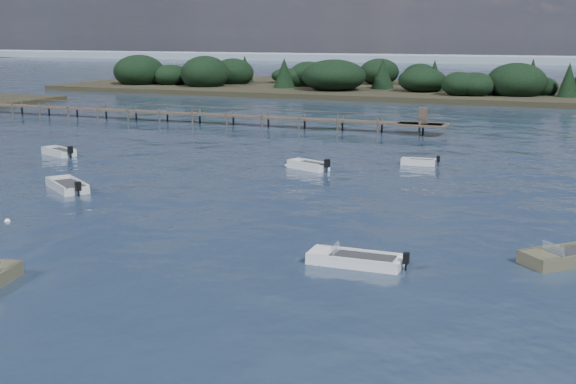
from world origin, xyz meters
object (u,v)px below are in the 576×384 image
at_px(dinghy_mid_white_b, 570,259).
at_px(dinghy_mid_grey, 67,187).
at_px(dinghy_mid_white_a, 355,261).
at_px(jetty, 196,114).
at_px(tender_far_white, 308,167).
at_px(tender_far_grey, 59,153).
at_px(tender_far_grey_b, 418,163).

distance_m(dinghy_mid_white_b, dinghy_mid_grey, 30.90).
xyz_separation_m(dinghy_mid_white_a, jetty, (-31.40, 42.42, 0.85)).
xyz_separation_m(dinghy_mid_white_b, dinghy_mid_grey, (-30.64, 4.06, -0.00)).
height_order(dinghy_mid_white_b, jetty, jetty).
relative_size(tender_far_white, dinghy_mid_white_b, 0.81).
height_order(tender_far_white, dinghy_mid_white_b, dinghy_mid_white_b).
relative_size(dinghy_mid_white_b, jetty, 0.07).
bearing_deg(tender_far_white, tender_far_grey, -175.10).
relative_size(tender_far_grey, dinghy_mid_white_b, 0.85).
xyz_separation_m(tender_far_grey_b, jetty, (-28.92, 17.07, 0.84)).
relative_size(tender_far_grey, dinghy_mid_grey, 0.86).
distance_m(tender_far_grey, tender_far_grey_b, 29.51).
relative_size(tender_far_grey_b, dinghy_mid_grey, 0.67).
bearing_deg(dinghy_mid_white_a, tender_far_grey, 149.11).
xyz_separation_m(tender_far_grey_b, tender_far_white, (-7.27, -4.81, 0.03)).
bearing_deg(jetty, tender_far_white, -45.32).
relative_size(tender_far_grey, tender_far_white, 1.05).
bearing_deg(jetty, tender_far_grey_b, -30.56).
bearing_deg(tender_far_grey, jetty, 90.40).
distance_m(tender_far_grey, dinghy_mid_white_a, 36.40).
distance_m(tender_far_grey_b, dinghy_mid_white_a, 25.47).
height_order(tender_far_grey_b, dinghy_mid_white_b, dinghy_mid_white_b).
distance_m(tender_far_white, dinghy_mid_white_a, 22.73).
xyz_separation_m(dinghy_mid_grey, jetty, (-9.56, 34.47, 0.83)).
distance_m(tender_far_grey, dinghy_mid_grey, 14.27).
bearing_deg(tender_far_white, dinghy_mid_white_b, -41.89).
xyz_separation_m(tender_far_white, jetty, (-21.64, 21.89, 0.81)).
bearing_deg(tender_far_grey, dinghy_mid_white_a, -30.89).
distance_m(dinghy_mid_white_a, jetty, 52.78).
bearing_deg(dinghy_mid_white_b, dinghy_mid_white_a, -156.12).
bearing_deg(dinghy_mid_grey, dinghy_mid_white_b, -7.55).
xyz_separation_m(tender_far_grey, tender_far_grey_b, (28.75, 6.66, -0.03)).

